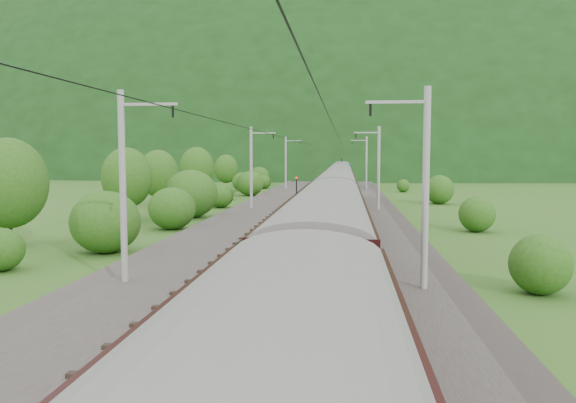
# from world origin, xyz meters

# --- Properties ---
(ground) EXTENTS (600.00, 600.00, 0.00)m
(ground) POSITION_xyz_m (0.00, 0.00, 0.00)
(ground) COLOR #2C531A
(ground) RESTS_ON ground
(railbed) EXTENTS (14.00, 220.00, 0.30)m
(railbed) POSITION_xyz_m (0.00, 10.00, 0.15)
(railbed) COLOR #38332D
(railbed) RESTS_ON ground
(track_left) EXTENTS (2.40, 220.00, 0.27)m
(track_left) POSITION_xyz_m (-2.40, 10.00, 0.37)
(track_left) COLOR #513323
(track_left) RESTS_ON railbed
(track_right) EXTENTS (2.40, 220.00, 0.27)m
(track_right) POSITION_xyz_m (2.40, 10.00, 0.37)
(track_right) COLOR #513323
(track_right) RESTS_ON railbed
(catenary_left) EXTENTS (2.54, 192.28, 8.00)m
(catenary_left) POSITION_xyz_m (-6.12, 32.00, 4.50)
(catenary_left) COLOR gray
(catenary_left) RESTS_ON railbed
(catenary_right) EXTENTS (2.54, 192.28, 8.00)m
(catenary_right) POSITION_xyz_m (6.12, 32.00, 4.50)
(catenary_right) COLOR gray
(catenary_right) RESTS_ON railbed
(overhead_wires) EXTENTS (4.83, 198.00, 0.03)m
(overhead_wires) POSITION_xyz_m (0.00, 10.00, 7.10)
(overhead_wires) COLOR black
(overhead_wires) RESTS_ON ground
(mountain_main) EXTENTS (504.00, 360.00, 244.00)m
(mountain_main) POSITION_xyz_m (0.00, 260.00, 0.00)
(mountain_main) COLOR black
(mountain_main) RESTS_ON ground
(mountain_ridge) EXTENTS (336.00, 280.00, 132.00)m
(mountain_ridge) POSITION_xyz_m (-120.00, 300.00, 0.00)
(mountain_ridge) COLOR black
(mountain_ridge) RESTS_ON ground
(train) EXTENTS (2.70, 130.01, 4.68)m
(train) POSITION_xyz_m (2.40, 8.04, 3.24)
(train) COLOR black
(train) RESTS_ON ground
(hazard_post_near) EXTENTS (0.17, 0.17, 1.60)m
(hazard_post_near) POSITION_xyz_m (-0.42, 53.76, 1.10)
(hazard_post_near) COLOR red
(hazard_post_near) RESTS_ON railbed
(hazard_post_far) EXTENTS (0.16, 0.16, 1.47)m
(hazard_post_far) POSITION_xyz_m (0.68, 67.26, 1.04)
(hazard_post_far) COLOR red
(hazard_post_far) RESTS_ON railbed
(signal) EXTENTS (0.27, 0.27, 2.45)m
(signal) POSITION_xyz_m (-3.17, 48.54, 1.74)
(signal) COLOR black
(signal) RESTS_ON railbed
(vegetation_left) EXTENTS (12.46, 149.11, 6.68)m
(vegetation_left) POSITION_xyz_m (-14.06, 17.83, 2.65)
(vegetation_left) COLOR #254913
(vegetation_left) RESTS_ON ground
(vegetation_right) EXTENTS (5.92, 103.50, 2.94)m
(vegetation_right) POSITION_xyz_m (12.79, 7.10, 1.29)
(vegetation_right) COLOR #254913
(vegetation_right) RESTS_ON ground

